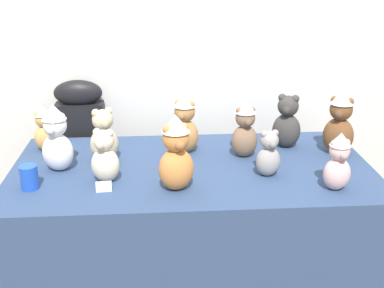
% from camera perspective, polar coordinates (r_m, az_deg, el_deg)
% --- Properties ---
extents(wall_back, '(7.00, 0.08, 2.60)m').
position_cam_1_polar(wall_back, '(2.89, -0.97, 12.90)').
color(wall_back, silver).
rests_on(wall_back, ground_plane).
extents(display_table, '(1.78, 0.89, 0.76)m').
position_cam_1_polar(display_table, '(2.56, 0.00, -10.49)').
color(display_table, navy).
rests_on(display_table, ground_plane).
extents(instrument_case, '(0.28, 0.12, 1.07)m').
position_cam_1_polar(instrument_case, '(3.02, -12.68, -2.32)').
color(instrument_case, black).
rests_on(instrument_case, ground_plane).
extents(teddy_bear_snow, '(0.18, 0.16, 0.33)m').
position_cam_1_polar(teddy_bear_snow, '(2.37, -15.85, 0.61)').
color(teddy_bear_snow, white).
rests_on(teddy_bear_snow, display_table).
extents(teddy_bear_cream, '(0.16, 0.14, 0.26)m').
position_cam_1_polar(teddy_bear_cream, '(2.21, -10.34, -1.56)').
color(teddy_bear_cream, beige).
rests_on(teddy_bear_cream, display_table).
extents(teddy_bear_blush, '(0.14, 0.12, 0.27)m').
position_cam_1_polar(teddy_bear_blush, '(2.19, 17.02, -2.10)').
color(teddy_bear_blush, beige).
rests_on(teddy_bear_blush, display_table).
extents(teddy_bear_ash, '(0.13, 0.12, 0.23)m').
position_cam_1_polar(teddy_bear_ash, '(2.27, 9.10, -1.27)').
color(teddy_bear_ash, gray).
rests_on(teddy_bear_ash, display_table).
extents(teddy_bear_ginger, '(0.19, 0.18, 0.35)m').
position_cam_1_polar(teddy_bear_ginger, '(2.09, -1.90, -1.17)').
color(teddy_bear_ginger, '#D17F3D').
rests_on(teddy_bear_ginger, display_table).
extents(teddy_bear_mocha, '(0.15, 0.14, 0.30)m').
position_cam_1_polar(teddy_bear_mocha, '(2.46, 6.32, 1.75)').
color(teddy_bear_mocha, '#7F6047').
rests_on(teddy_bear_mocha, display_table).
extents(teddy_bear_sand, '(0.18, 0.16, 0.28)m').
position_cam_1_polar(teddy_bear_sand, '(2.43, -10.45, 0.87)').
color(teddy_bear_sand, '#CCB78E').
rests_on(teddy_bear_sand, display_table).
extents(teddy_bear_charcoal, '(0.19, 0.18, 0.29)m').
position_cam_1_polar(teddy_bear_charcoal, '(2.62, 11.22, 2.49)').
color(teddy_bear_charcoal, '#383533').
rests_on(teddy_bear_charcoal, display_table).
extents(teddy_bear_chestnut, '(0.20, 0.20, 0.35)m').
position_cam_1_polar(teddy_bear_chestnut, '(2.59, 17.16, 2.44)').
color(teddy_bear_chestnut, brown).
rests_on(teddy_bear_chestnut, display_table).
extents(teddy_bear_caramel, '(0.18, 0.17, 0.32)m').
position_cam_1_polar(teddy_bear_caramel, '(2.50, -0.87, 2.43)').
color(teddy_bear_caramel, '#B27A42').
rests_on(teddy_bear_caramel, display_table).
extents(teddy_bear_honey, '(0.15, 0.14, 0.25)m').
position_cam_1_polar(teddy_bear_honey, '(2.64, -17.16, 1.76)').
color(teddy_bear_honey, tan).
rests_on(teddy_bear_honey, display_table).
extents(party_cup_blue, '(0.08, 0.08, 0.11)m').
position_cam_1_polar(party_cup_blue, '(2.26, -18.82, -3.76)').
color(party_cup_blue, blue).
rests_on(party_cup_blue, display_table).
extents(name_card_front_left, '(0.07, 0.01, 0.05)m').
position_cam_1_polar(name_card_front_left, '(2.15, -10.46, -5.03)').
color(name_card_front_left, white).
rests_on(name_card_front_left, display_table).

